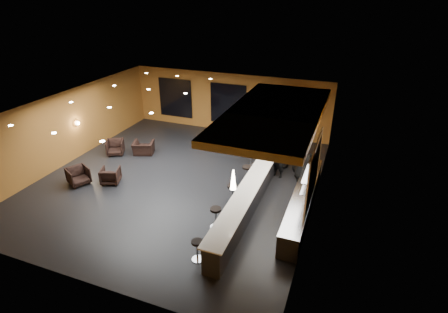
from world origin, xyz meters
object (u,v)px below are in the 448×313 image
(bar_stool_4, at_px, (251,157))
(bar_stool_2, at_px, (232,192))
(bar_stool_1, at_px, (216,215))
(armchair_a, at_px, (78,176))
(armchair_d, at_px, (144,148))
(staff_c, at_px, (304,161))
(bar_stool_3, at_px, (247,172))
(pendant_1, at_px, (255,149))
(staff_a, at_px, (279,160))
(armchair_c, at_px, (115,147))
(bar_stool_0, at_px, (197,248))
(pendant_0, at_px, (233,180))
(column, at_px, (278,128))
(armchair_b, at_px, (111,175))
(staff_b, at_px, (292,155))
(pendant_2, at_px, (271,127))
(prep_counter, at_px, (302,202))
(bar_counter, at_px, (250,197))

(bar_stool_4, bearing_deg, bar_stool_2, -86.54)
(bar_stool_1, bearing_deg, bar_stool_2, 88.89)
(armchair_a, height_order, armchair_d, armchair_a)
(staff_c, xyz_separation_m, bar_stool_4, (-2.53, 0.35, -0.41))
(bar_stool_3, relative_size, bar_stool_4, 0.99)
(pendant_1, height_order, staff_a, pendant_1)
(pendant_1, relative_size, armchair_c, 0.81)
(armchair_c, height_order, bar_stool_1, bar_stool_1)
(staff_a, relative_size, bar_stool_0, 2.24)
(armchair_d, bearing_deg, bar_stool_3, 150.99)
(pendant_0, bearing_deg, column, 90.00)
(pendant_0, bearing_deg, armchair_b, 165.22)
(pendant_1, height_order, staff_c, pendant_1)
(staff_b, xyz_separation_m, bar_stool_4, (-1.87, -0.34, -0.28))
(staff_c, xyz_separation_m, bar_stool_0, (-2.29, -6.43, -0.46))
(pendant_2, xyz_separation_m, staff_c, (1.60, -0.01, -1.40))
(armchair_a, bearing_deg, armchair_d, 12.36)
(pendant_0, bearing_deg, bar_stool_3, 100.34)
(column, xyz_separation_m, staff_c, (1.60, -1.61, -0.80))
(armchair_b, height_order, bar_stool_4, bar_stool_4)
(pendant_0, xyz_separation_m, staff_b, (0.94, 5.68, -1.54))
(prep_counter, bearing_deg, pendant_2, 128.66)
(prep_counter, distance_m, armchair_b, 8.43)
(bar_stool_3, bearing_deg, armchair_c, 176.68)
(pendant_1, bearing_deg, bar_stool_0, -99.89)
(bar_counter, xyz_separation_m, bar_stool_4, (-0.93, 3.34, 0.04))
(prep_counter, xyz_separation_m, pendant_2, (-2.00, 2.50, 1.92))
(staff_a, xyz_separation_m, armchair_b, (-6.89, -3.23, -0.49))
(armchair_b, height_order, armchair_c, armchair_c)
(staff_b, relative_size, bar_stool_3, 1.95)
(armchair_d, xyz_separation_m, bar_stool_3, (5.98, -0.99, 0.19))
(armchair_b, bearing_deg, bar_stool_2, 162.60)
(column, relative_size, pendant_0, 5.00)
(armchair_b, bearing_deg, bar_stool_0, 130.45)
(pendant_0, relative_size, bar_stool_2, 0.81)
(bar_counter, xyz_separation_m, armchair_c, (-8.02, 2.24, -0.11))
(bar_stool_0, distance_m, bar_stool_1, 1.77)
(bar_stool_0, xyz_separation_m, bar_stool_2, (-0.04, 3.47, 0.07))
(staff_b, distance_m, bar_stool_4, 1.92)
(column, bearing_deg, bar_stool_0, -94.88)
(bar_counter, distance_m, bar_stool_0, 3.51)
(armchair_b, xyz_separation_m, bar_stool_3, (5.70, 2.13, 0.17))
(bar_stool_2, relative_size, bar_stool_3, 1.04)
(prep_counter, distance_m, armchair_c, 10.17)
(bar_counter, xyz_separation_m, bar_stool_2, (-0.73, 0.03, 0.05))
(armchair_c, distance_m, armchair_d, 1.47)
(staff_b, height_order, armchair_d, staff_b)
(staff_b, bearing_deg, bar_counter, -91.65)
(pendant_0, bearing_deg, prep_counter, 51.34)
(pendant_0, bearing_deg, armchair_c, 152.14)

